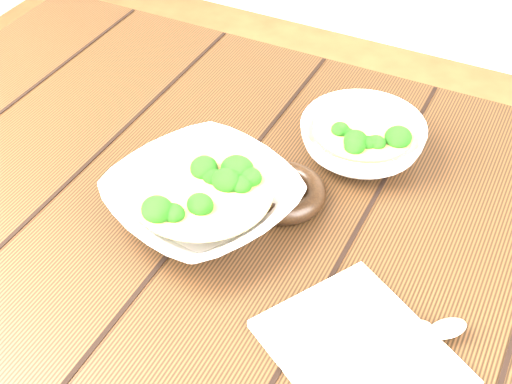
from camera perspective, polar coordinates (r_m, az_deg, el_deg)
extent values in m
cube|color=#311D0E|center=(1.00, -2.23, -1.48)|extent=(1.20, 0.80, 0.04)
cube|color=#311D0E|center=(1.69, -12.65, 2.14)|extent=(0.07, 0.07, 0.71)
imported|color=white|center=(0.94, -4.28, -0.63)|extent=(0.30, 0.30, 0.06)
cylinder|color=olive|center=(0.93, -4.34, 0.21)|extent=(0.19, 0.19, 0.00)
ellipsoid|color=#236817|center=(0.92, -2.94, 0.36)|extent=(0.04, 0.04, 0.03)
ellipsoid|color=#236817|center=(0.95, -2.76, 1.73)|extent=(0.04, 0.04, 0.03)
ellipsoid|color=#236817|center=(0.96, -5.33, 2.53)|extent=(0.04, 0.04, 0.03)
ellipsoid|color=#236817|center=(0.93, -6.05, 0.70)|extent=(0.04, 0.04, 0.03)
ellipsoid|color=#236817|center=(0.90, -6.23, -0.92)|extent=(0.04, 0.04, 0.03)
ellipsoid|color=#236817|center=(0.88, -3.21, -1.89)|extent=(0.04, 0.04, 0.03)
imported|color=white|center=(1.05, 8.47, 4.12)|extent=(0.20, 0.20, 0.06)
cylinder|color=olive|center=(1.04, 8.57, 4.92)|extent=(0.14, 0.14, 0.00)
ellipsoid|color=#236817|center=(1.03, 9.60, 5.05)|extent=(0.03, 0.03, 0.03)
ellipsoid|color=#236817|center=(1.06, 9.18, 6.03)|extent=(0.03, 0.03, 0.03)
ellipsoid|color=#236817|center=(1.05, 6.82, 6.16)|extent=(0.03, 0.03, 0.03)
ellipsoid|color=#236817|center=(1.02, 7.59, 4.84)|extent=(0.03, 0.03, 0.03)
ellipsoid|color=#236817|center=(1.01, 9.10, 4.01)|extent=(0.03, 0.03, 0.03)
torus|color=black|center=(0.97, 2.19, -0.04)|extent=(0.12, 0.12, 0.03)
cube|color=beige|center=(0.82, 8.37, -12.64)|extent=(0.26, 0.25, 0.01)
cylinder|color=#B8B3A3|center=(0.81, 7.29, -12.18)|extent=(0.10, 0.09, 0.01)
ellipsoid|color=#B8B3A3|center=(0.83, 12.38, -10.73)|extent=(0.05, 0.05, 0.01)
cylinder|color=#B8B3A3|center=(0.81, 10.36, -12.34)|extent=(0.09, 0.10, 0.01)
ellipsoid|color=#B8B3A3|center=(0.85, 15.07, -10.49)|extent=(0.05, 0.05, 0.01)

